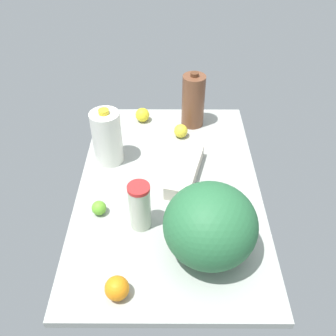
% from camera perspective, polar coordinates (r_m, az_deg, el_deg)
% --- Properties ---
extents(countertop, '(1.20, 0.76, 0.03)m').
position_cam_1_polar(countertop, '(1.59, 0.00, -3.12)').
color(countertop, '#A2A7A0').
rests_on(countertop, ground).
extents(tumbler_cup, '(0.08, 0.08, 0.20)m').
position_cam_1_polar(tumbler_cup, '(1.37, -4.50, -5.82)').
color(tumbler_cup, beige).
rests_on(tumbler_cup, countertop).
extents(egg_carton, '(0.33, 0.18, 0.06)m').
position_cam_1_polar(egg_carton, '(1.60, 2.44, -0.44)').
color(egg_carton, beige).
rests_on(egg_carton, countertop).
extents(milk_jug, '(0.13, 0.13, 0.27)m').
position_cam_1_polar(milk_jug, '(1.66, -9.42, 4.63)').
color(milk_jug, white).
rests_on(milk_jug, countertop).
extents(chocolate_milk_jug, '(0.11, 0.11, 0.28)m').
position_cam_1_polar(chocolate_milk_jug, '(1.87, 3.73, 10.19)').
color(chocolate_milk_jug, brown).
rests_on(chocolate_milk_jug, countertop).
extents(watermelon, '(0.32, 0.32, 0.28)m').
position_cam_1_polar(watermelon, '(1.26, 6.26, -8.66)').
color(watermelon, '#296A3D').
rests_on(watermelon, countertop).
extents(orange_far_back, '(0.08, 0.08, 0.08)m').
position_cam_1_polar(orange_far_back, '(1.24, -7.99, -17.69)').
color(orange_far_back, orange).
rests_on(orange_far_back, countertop).
extents(lemon_loose, '(0.07, 0.07, 0.07)m').
position_cam_1_polar(lemon_loose, '(1.83, 1.83, 5.67)').
color(lemon_loose, yellow).
rests_on(lemon_loose, countertop).
extents(lemon_by_jug, '(0.07, 0.07, 0.07)m').
position_cam_1_polar(lemon_by_jug, '(1.95, -4.05, 8.08)').
color(lemon_by_jug, yellow).
rests_on(lemon_by_jug, countertop).
extents(lime_near_front, '(0.06, 0.06, 0.06)m').
position_cam_1_polar(lime_near_front, '(1.48, -10.64, -6.00)').
color(lime_near_front, '#64B12E').
rests_on(lime_near_front, countertop).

